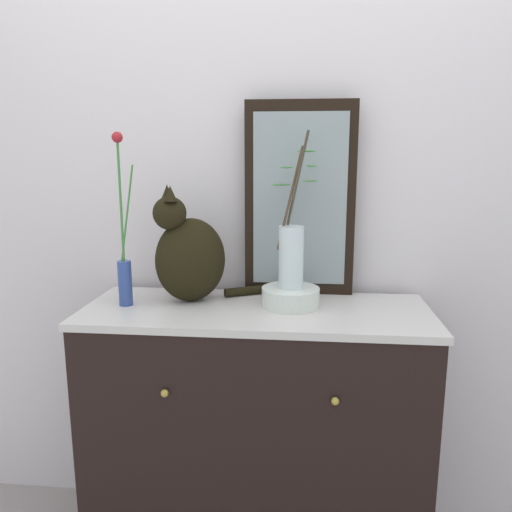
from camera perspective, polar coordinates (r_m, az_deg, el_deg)
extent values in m
cube|color=silver|center=(1.91, 0.89, 6.97)|extent=(4.40, 0.08, 2.60)
cube|color=black|center=(1.88, 0.00, -20.26)|extent=(1.15, 0.44, 0.92)
cube|color=beige|center=(1.68, 0.00, -6.44)|extent=(1.17, 0.45, 0.02)
sphere|color=#B79338|center=(1.59, -10.53, -15.34)|extent=(0.02, 0.02, 0.02)
sphere|color=#B79338|center=(1.54, 9.15, -16.26)|extent=(0.02, 0.02, 0.02)
cube|color=black|center=(1.80, 5.08, 6.51)|extent=(0.40, 0.03, 0.70)
cube|color=gray|center=(1.79, 5.08, 6.47)|extent=(0.34, 0.01, 0.62)
ellipsoid|color=black|center=(1.74, -7.57, -0.48)|extent=(0.29, 0.25, 0.30)
sphere|color=black|center=(1.70, -9.97, 4.91)|extent=(0.11, 0.11, 0.11)
cone|color=black|center=(1.66, -9.84, 7.15)|extent=(0.04, 0.04, 0.05)
cone|color=black|center=(1.72, -10.24, 7.29)|extent=(0.04, 0.04, 0.05)
cylinder|color=black|center=(1.83, -0.61, -4.01)|extent=(0.19, 0.12, 0.03)
cylinder|color=#32478F|center=(1.75, -14.90, -3.05)|extent=(0.05, 0.05, 0.16)
cylinder|color=#407F39|center=(1.70, -15.38, 5.89)|extent=(0.01, 0.01, 0.39)
sphere|color=#A81F27|center=(1.70, -15.76, 13.08)|extent=(0.04, 0.04, 0.04)
cylinder|color=#3C7E35|center=(1.70, -14.68, 4.78)|extent=(0.06, 0.01, 0.32)
cylinder|color=silver|center=(1.69, 4.02, -4.75)|extent=(0.20, 0.20, 0.06)
cylinder|color=silver|center=(1.66, 4.08, -0.16)|extent=(0.08, 0.08, 0.21)
cylinder|color=#433C2D|center=(1.65, 4.54, 7.50)|extent=(0.09, 0.06, 0.39)
ellipsoid|color=#4A7B3D|center=(1.70, 6.30, 8.61)|extent=(0.07, 0.08, 0.01)
ellipsoid|color=#388338|center=(1.71, 6.45, 10.30)|extent=(0.04, 0.07, 0.01)
ellipsoid|color=#3D8333|center=(1.71, 5.89, 11.98)|extent=(0.08, 0.06, 0.01)
cylinder|color=#4B3629|center=(1.65, 3.98, 6.67)|extent=(0.09, 0.04, 0.34)
ellipsoid|color=#3D7B36|center=(1.71, 2.95, 8.23)|extent=(0.08, 0.06, 0.01)
ellipsoid|color=#3D8139|center=(1.72, 3.58, 10.20)|extent=(0.06, 0.08, 0.01)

